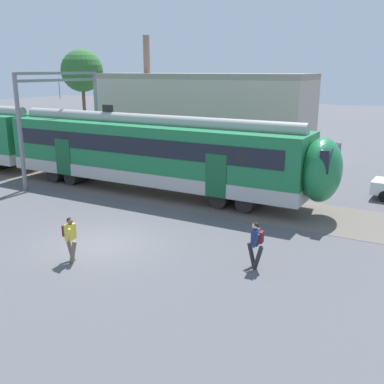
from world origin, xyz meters
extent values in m
plane|color=#515156|center=(0.00, 0.00, 0.00)|extent=(160.00, 160.00, 0.00)
cube|color=#605951|center=(-13.95, 7.49, 0.01)|extent=(80.00, 4.40, 0.01)
cube|color=#B7B7B2|center=(-2.95, 7.49, 1.05)|extent=(18.00, 3.06, 0.70)
cube|color=#1E7542|center=(-2.95, 7.49, 2.60)|extent=(18.00, 3.00, 2.40)
cube|color=black|center=(-2.95, 5.97, 2.80)|extent=(16.56, 0.03, 0.90)
cube|color=#165731|center=(2.00, 5.97, 1.75)|extent=(1.10, 0.04, 2.10)
cube|color=#165731|center=(-7.90, 5.97, 1.75)|extent=(1.10, 0.04, 2.10)
cylinder|color=#9C9C97|center=(-2.95, 7.49, 3.98)|extent=(17.64, 0.70, 0.70)
cube|color=black|center=(-5.65, 7.49, 4.53)|extent=(0.70, 0.12, 0.40)
cylinder|color=black|center=(3.33, 7.49, 0.45)|extent=(0.90, 2.40, 0.90)
cylinder|color=black|center=(1.93, 7.49, 0.45)|extent=(0.90, 2.40, 0.90)
cylinder|color=black|center=(-7.83, 7.49, 0.45)|extent=(0.90, 2.40, 0.90)
cylinder|color=black|center=(-9.23, 7.49, 0.45)|extent=(0.90, 2.40, 0.90)
ellipsoid|color=#1E7542|center=(6.60, 7.49, 2.25)|extent=(1.80, 2.85, 2.95)
cube|color=black|center=(6.95, 7.49, 2.85)|extent=(0.40, 2.40, 1.00)
cylinder|color=black|center=(-15.27, 7.49, 0.45)|extent=(0.90, 2.40, 0.90)
cylinder|color=#6B6051|center=(0.33, -1.96, 0.43)|extent=(0.36, 0.17, 0.87)
cylinder|color=#6B6051|center=(0.04, -1.80, 0.43)|extent=(0.36, 0.17, 0.87)
cube|color=gold|center=(0.18, -1.88, 1.14)|extent=(0.26, 0.37, 0.56)
cylinder|color=gold|center=(0.09, -1.67, 1.09)|extent=(0.25, 0.10, 0.52)
cylinder|color=gold|center=(0.28, -2.10, 1.09)|extent=(0.25, 0.10, 0.52)
sphere|color=brown|center=(0.20, -1.88, 1.53)|extent=(0.22, 0.22, 0.22)
sphere|color=black|center=(0.18, -1.88, 1.56)|extent=(0.20, 0.20, 0.20)
cube|color=maroon|center=(0.00, -1.89, 1.16)|extent=(0.18, 0.29, 0.40)
cylinder|color=#28282D|center=(5.92, 0.89, 0.43)|extent=(0.37, 0.18, 0.87)
cylinder|color=#28282D|center=(6.22, 0.74, 0.43)|extent=(0.37, 0.18, 0.87)
cube|color=navy|center=(6.07, 0.82, 1.14)|extent=(0.27, 0.38, 0.56)
cylinder|color=navy|center=(6.17, 0.61, 1.09)|extent=(0.25, 0.11, 0.52)
cylinder|color=navy|center=(5.97, 1.03, 1.09)|extent=(0.25, 0.11, 0.52)
sphere|color=beige|center=(6.05, 0.81, 1.53)|extent=(0.22, 0.22, 0.22)
sphere|color=black|center=(6.07, 0.82, 1.56)|extent=(0.20, 0.20, 0.20)
cube|color=maroon|center=(6.25, 0.83, 1.16)|extent=(0.19, 0.29, 0.40)
cylinder|color=gray|center=(-9.31, 4.29, 3.25)|extent=(0.24, 0.24, 6.50)
cylinder|color=gray|center=(-9.31, 10.69, 3.25)|extent=(0.24, 0.24, 6.50)
cube|color=gray|center=(-9.31, 7.49, 6.45)|extent=(0.20, 6.40, 0.16)
cube|color=gray|center=(-9.31, 7.49, 6.05)|extent=(0.20, 6.40, 0.16)
cylinder|color=black|center=(-9.31, 7.49, 5.45)|extent=(0.03, 0.03, 1.00)
cube|color=#B2A899|center=(-4.66, 16.98, 3.00)|extent=(16.04, 5.00, 6.00)
cube|color=gray|center=(-4.66, 16.98, 6.20)|extent=(16.04, 5.00, 0.40)
cylinder|color=#8C6656|center=(-9.47, 16.98, 7.60)|extent=(0.50, 0.50, 3.20)
cylinder|color=brown|center=(-19.93, 21.11, 2.58)|extent=(0.32, 0.32, 5.17)
sphere|color=#2D662D|center=(-19.93, 21.11, 6.57)|extent=(4.02, 4.02, 4.02)
camera|label=1|loc=(11.19, -12.76, 6.63)|focal=42.00mm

